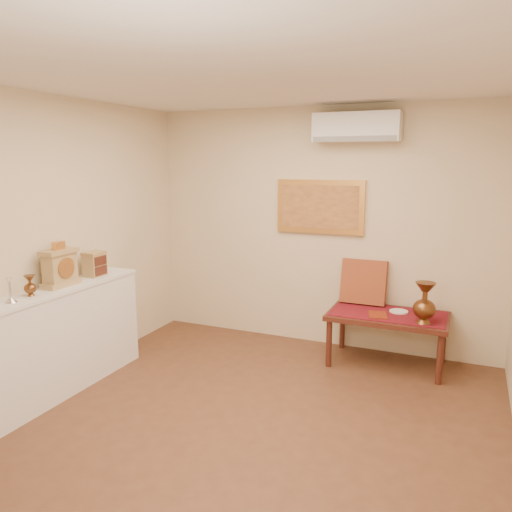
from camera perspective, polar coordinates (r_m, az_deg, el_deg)
The scene contains 17 objects.
floor at distance 4.13m, azimuth -2.33°, elevation -19.81°, with size 4.50×4.50×0.00m, color brown.
ceiling at distance 3.61m, azimuth -2.68°, elevation 20.34°, with size 4.50×4.50×0.00m, color silver.
wall_back at distance 5.72m, azimuth 7.35°, elevation 3.14°, with size 4.00×0.02×2.70m, color beige.
wall_left at distance 4.84m, azimuth -24.37°, elevation 0.88°, with size 0.02×4.50×2.70m, color beige.
candlestick at distance 4.48m, azimuth -26.31°, elevation -3.52°, with size 0.10×0.10×0.20m, color silver, non-canonical shape.
brass_urn_small at distance 4.61m, azimuth -24.44°, elevation -2.79°, with size 0.10×0.10×0.23m, color brown, non-canonical shape.
table_cloth at distance 5.36m, azimuth 14.86°, elevation -6.38°, with size 1.14×0.59×0.01m, color maroon.
brass_urn_tall at distance 5.07m, azimuth 18.74°, elevation -4.62°, with size 0.22×0.22×0.49m, color brown, non-canonical shape.
plate at distance 5.43m, azimuth 16.00°, elevation -6.10°, with size 0.19×0.19×0.01m, color white.
menu at distance 5.25m, azimuth 13.75°, elevation -6.55°, with size 0.18×0.25×0.01m, color maroon.
cushion at distance 5.60m, azimuth 12.20°, elevation -2.89°, with size 0.49×0.10×0.49m, color maroon.
display_ledge at distance 4.92m, azimuth -22.19°, elevation -9.15°, with size 0.37×2.02×0.98m.
mantel_clock at distance 4.86m, azimuth -21.48°, elevation -1.21°, with size 0.17×0.36×0.41m.
wooden_chest at distance 5.19m, azimuth -17.96°, elevation -0.85°, with size 0.16×0.21×0.24m.
low_table at distance 5.38m, azimuth 14.82°, elevation -7.09°, with size 1.20×0.70×0.55m.
painting at distance 5.66m, azimuth 7.34°, elevation 5.61°, with size 1.00×0.06×0.60m.
ac_unit at distance 5.45m, azimuth 11.41°, elevation 14.22°, with size 0.90×0.25×0.30m.
Camera 1 is at (1.55, -3.20, 2.10)m, focal length 35.00 mm.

